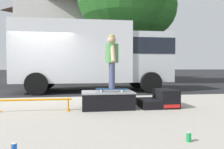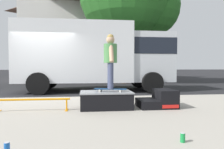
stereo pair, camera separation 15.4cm
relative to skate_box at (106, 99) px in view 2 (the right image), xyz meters
The scene contains 11 objects.
ground_plane 3.41m from the skate_box, 129.93° to the left, with size 140.00×140.00×0.00m, color black.
sidewalk_slab 2.23m from the skate_box, 169.68° to the right, with size 50.00×5.00×0.12m, color #A8A093.
skate_box is the anchor object (origin of this frame).
kicker_ramp 1.34m from the skate_box, ahead, with size 0.91×0.74×0.44m.
grind_rail 1.69m from the skate_box, behind, with size 1.68×0.28×0.28m.
skateboard 0.27m from the skate_box, ahead, with size 0.81×0.39×0.07m.
skater_kid 1.04m from the skate_box, ahead, with size 0.32×0.68×1.32m.
soda_can 2.57m from the skate_box, 71.51° to the right, with size 0.07×0.07×0.13m.
soda_can_b 2.89m from the skate_box, 118.90° to the right, with size 0.07×0.07×0.13m.
box_truck 4.99m from the skate_box, 90.31° to the left, with size 6.91×2.63×3.05m.
house_behind 15.12m from the skate_box, 93.67° to the left, with size 9.54×8.22×8.40m.
Camera 2 is at (1.72, -7.72, 1.13)m, focal length 34.18 mm.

